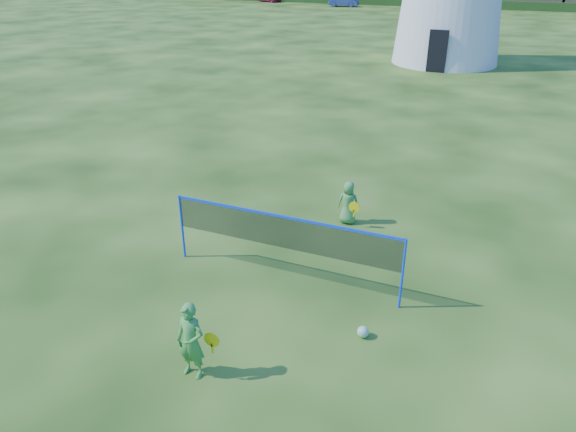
# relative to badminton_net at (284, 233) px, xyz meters

# --- Properties ---
(ground) EXTENTS (220.00, 220.00, 0.00)m
(ground) POSITION_rel_badminton_net_xyz_m (-0.15, -0.39, -1.14)
(ground) COLOR black
(ground) RESTS_ON ground
(badminton_net) EXTENTS (5.05, 0.05, 1.55)m
(badminton_net) POSITION_rel_badminton_net_xyz_m (0.00, 0.00, 0.00)
(badminton_net) COLOR blue
(badminton_net) RESTS_ON ground
(player_girl) EXTENTS (0.68, 0.36, 1.39)m
(player_girl) POSITION_rel_badminton_net_xyz_m (-0.24, -3.20, -0.44)
(player_girl) COLOR green
(player_girl) RESTS_ON ground
(player_boy) EXTENTS (0.65, 0.44, 1.14)m
(player_boy) POSITION_rel_badminton_net_xyz_m (0.44, 3.14, -0.57)
(player_boy) COLOR #489045
(player_boy) RESTS_ON ground
(play_ball) EXTENTS (0.22, 0.22, 0.22)m
(play_ball) POSITION_rel_badminton_net_xyz_m (2.09, -1.16, -1.03)
(play_ball) COLOR green
(play_ball) RESTS_ON ground
(car_right) EXTENTS (3.97, 1.71, 1.27)m
(car_right) POSITION_rel_badminton_net_xyz_m (-18.51, 61.78, -0.50)
(car_right) COLOR navy
(car_right) RESTS_ON ground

